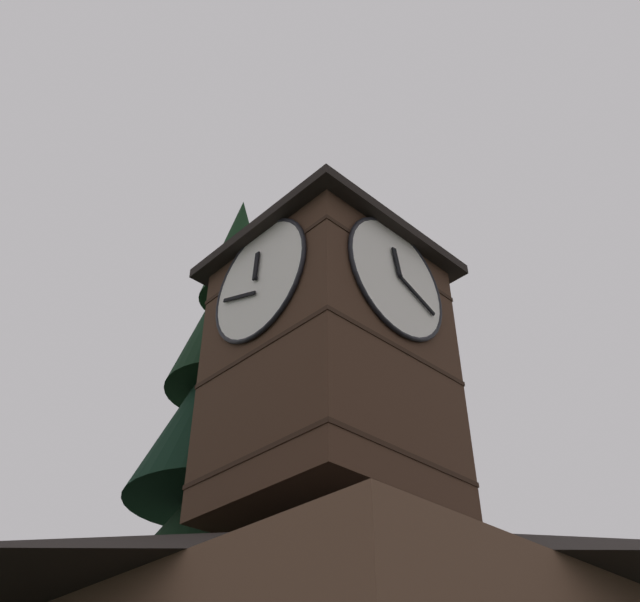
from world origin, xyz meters
TOP-DOWN VIEW (x-y plane):
  - clock_tower at (-0.46, -1.60)m, footprint 4.83×4.83m
  - pine_tree_behind at (-0.82, -5.97)m, footprint 7.00×7.00m

SIDE VIEW (x-z plane):
  - pine_tree_behind at x=-0.82m, z-range -1.82..16.11m
  - clock_tower at x=-0.46m, z-range 5.42..14.17m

